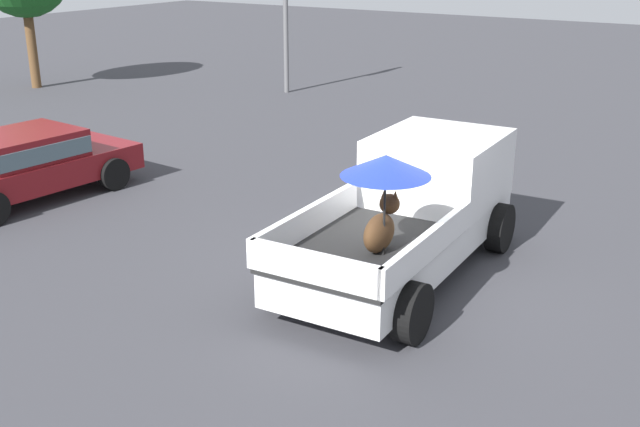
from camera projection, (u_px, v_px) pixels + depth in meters
name	position (u px, v px, depth m)	size (l,w,h in m)	color
ground_plane	(399.00, 276.00, 11.69)	(80.00, 80.00, 0.00)	#38383D
pickup_truck_main	(414.00, 208.00, 11.71)	(5.12, 2.40, 2.25)	black
parked_sedan_near	(25.00, 162.00, 14.93)	(4.43, 2.26, 1.33)	black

